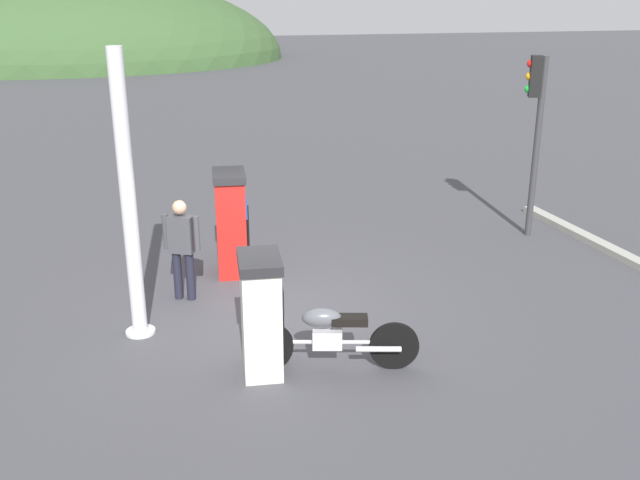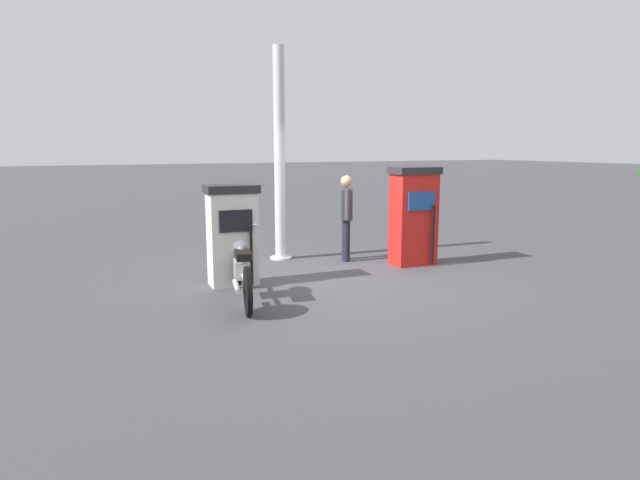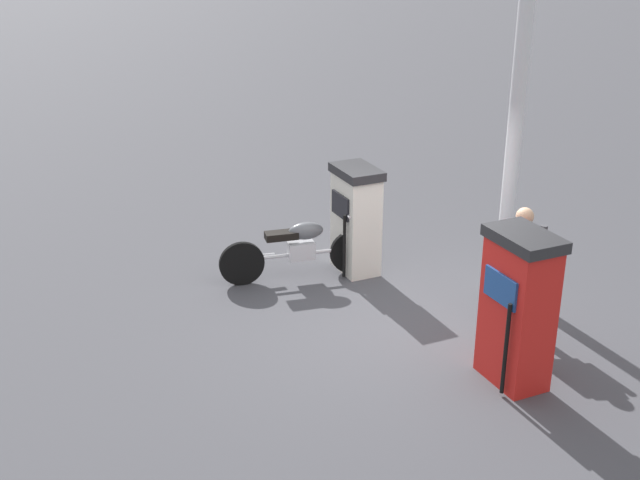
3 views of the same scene
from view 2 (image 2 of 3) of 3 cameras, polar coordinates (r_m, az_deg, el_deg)
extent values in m
plane|color=#424247|center=(8.78, 2.08, -3.93)|extent=(120.00, 120.00, 0.00)
cube|color=silver|center=(8.34, -9.02, 0.08)|extent=(0.50, 0.73, 1.38)
cube|color=black|center=(8.06, -8.68, 1.95)|extent=(0.06, 0.49, 0.32)
cube|color=#262628|center=(8.25, -9.16, 5.23)|extent=(0.55, 0.80, 0.12)
cylinder|color=black|center=(8.16, -7.11, -1.57)|extent=(0.05, 0.05, 0.90)
cube|color=red|center=(9.79, 9.62, 2.08)|extent=(0.52, 0.77, 1.59)
cube|color=#1E478C|center=(9.54, 10.46, 3.98)|extent=(0.07, 0.52, 0.32)
cube|color=#262628|center=(9.72, 9.76, 7.08)|extent=(0.57, 0.84, 0.12)
cylinder|color=black|center=(9.71, 11.56, 0.53)|extent=(0.05, 0.05, 1.03)
cylinder|color=black|center=(8.34, -8.49, -2.60)|extent=(0.61, 0.20, 0.62)
cylinder|color=black|center=(6.84, -7.46, -5.28)|extent=(0.61, 0.20, 0.62)
cube|color=silver|center=(7.61, -8.08, -2.99)|extent=(0.40, 0.28, 0.24)
cylinder|color=silver|center=(7.58, -8.03, -3.44)|extent=(1.14, 0.31, 0.05)
ellipsoid|color=#595B60|center=(7.63, -8.17, -0.82)|extent=(0.52, 0.32, 0.24)
cube|color=black|center=(7.30, -7.94, -1.52)|extent=(0.47, 0.30, 0.10)
cylinder|color=silver|center=(8.24, -8.52, -0.62)|extent=(0.26, 0.10, 0.57)
cylinder|color=silver|center=(8.11, -8.53, 1.51)|extent=(0.16, 0.55, 0.04)
sphere|color=silver|center=(8.23, -8.56, 0.78)|extent=(0.17, 0.17, 0.14)
cylinder|color=silver|center=(7.02, -8.60, -4.75)|extent=(0.55, 0.19, 0.07)
cylinder|color=#1E1E2D|center=(10.16, 2.65, 0.09)|extent=(0.17, 0.17, 0.75)
cylinder|color=#1E1E2D|center=(9.96, 2.74, -0.10)|extent=(0.17, 0.17, 0.75)
cube|color=#3F3F44|center=(9.97, 2.73, 3.71)|extent=(0.41, 0.33, 0.56)
cylinder|color=#3F3F44|center=(10.21, 2.62, 4.01)|extent=(0.12, 0.12, 0.53)
cylinder|color=#3F3F44|center=(9.73, 2.84, 3.73)|extent=(0.12, 0.12, 0.53)
sphere|color=tan|center=(9.94, 2.75, 6.09)|extent=(0.28, 0.28, 0.21)
cylinder|color=silver|center=(10.08, -4.19, 8.72)|extent=(0.20, 0.20, 3.81)
cylinder|color=silver|center=(10.28, -4.06, -1.83)|extent=(0.40, 0.40, 0.04)
camera|label=1|loc=(10.65, -59.30, 18.23)|focal=40.10mm
camera|label=3|loc=(11.92, 53.96, 18.88)|focal=45.71mm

